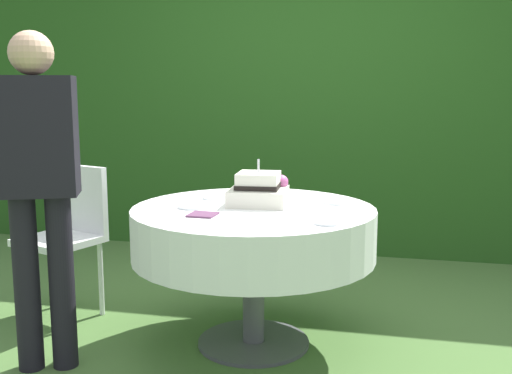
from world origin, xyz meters
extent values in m
plane|color=#476B33|center=(0.00, 0.00, 0.00)|extent=(20.00, 20.00, 0.00)
cube|color=#234C19|center=(0.00, 2.17, 1.23)|extent=(6.90, 0.59, 2.46)
cylinder|color=#4C4C51|center=(0.00, 0.00, 0.01)|extent=(0.59, 0.59, 0.02)
cylinder|color=#4C4C51|center=(0.00, 0.00, 0.35)|extent=(0.11, 0.11, 0.71)
cylinder|color=brown|center=(0.00, 0.00, 0.72)|extent=(1.22, 1.22, 0.03)
cylinder|color=white|center=(0.00, 0.00, 0.61)|extent=(1.25, 1.25, 0.26)
cube|color=silver|center=(0.01, 0.09, 0.78)|extent=(0.31, 0.31, 0.09)
cube|color=silver|center=(0.01, 0.09, 0.87)|extent=(0.23, 0.23, 0.09)
cube|color=black|center=(0.01, 0.09, 0.84)|extent=(0.24, 0.24, 0.02)
sphere|color=#C6599E|center=(0.11, 0.20, 0.85)|extent=(0.08, 0.08, 0.08)
cylinder|color=silver|center=(0.01, 0.09, 0.94)|extent=(0.01, 0.01, 0.07)
cylinder|color=white|center=(-0.28, 0.19, 0.74)|extent=(0.12, 0.12, 0.01)
cylinder|color=white|center=(0.41, -0.30, 0.74)|extent=(0.12, 0.12, 0.01)
cylinder|color=white|center=(0.40, 0.20, 0.74)|extent=(0.13, 0.13, 0.01)
cylinder|color=white|center=(-0.30, -0.08, 0.74)|extent=(0.15, 0.15, 0.01)
cube|color=#603856|center=(-0.19, -0.25, 0.74)|extent=(0.13, 0.13, 0.01)
cylinder|color=white|center=(-1.39, 0.02, 0.23)|extent=(0.03, 0.03, 0.45)
cylinder|color=white|center=(-1.09, -0.09, 0.23)|extent=(0.03, 0.03, 0.45)
cylinder|color=white|center=(-1.29, 0.32, 0.23)|extent=(0.03, 0.03, 0.45)
cylinder|color=white|center=(-0.98, 0.21, 0.23)|extent=(0.03, 0.03, 0.45)
cube|color=white|center=(-1.19, 0.11, 0.47)|extent=(0.51, 0.51, 0.04)
cube|color=white|center=(-1.13, 0.28, 0.69)|extent=(0.39, 0.17, 0.40)
cylinder|color=black|center=(-0.99, -0.52, 0.42)|extent=(0.12, 0.12, 0.85)
cylinder|color=black|center=(-0.84, -0.46, 0.42)|extent=(0.12, 0.12, 0.85)
cube|color=black|center=(-0.91, -0.49, 1.12)|extent=(0.41, 0.32, 0.55)
sphere|color=tan|center=(-0.91, -0.49, 1.50)|extent=(0.20, 0.20, 0.20)
camera|label=1|loc=(0.69, -2.96, 1.34)|focal=42.43mm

